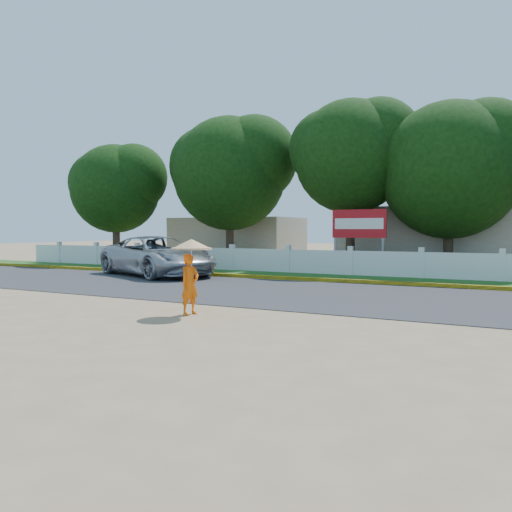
% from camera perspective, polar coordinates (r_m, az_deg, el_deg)
% --- Properties ---
extents(ground, '(120.00, 120.00, 0.00)m').
position_cam_1_polar(ground, '(12.13, -4.31, -6.59)').
color(ground, '#9E8460').
rests_on(ground, ground).
extents(road, '(60.00, 7.00, 0.02)m').
position_cam_1_polar(road, '(16.11, 4.04, -4.17)').
color(road, '#38383A').
rests_on(road, ground).
extents(grass_verge, '(60.00, 3.50, 0.03)m').
position_cam_1_polar(grass_verge, '(21.01, 9.62, -2.50)').
color(grass_verge, '#2D601E').
rests_on(grass_verge, ground).
extents(curb, '(40.00, 0.18, 0.16)m').
position_cam_1_polar(curb, '(19.40, 8.13, -2.76)').
color(curb, yellow).
rests_on(curb, ground).
extents(fence, '(40.00, 0.10, 1.10)m').
position_cam_1_polar(fence, '(22.36, 10.74, -0.81)').
color(fence, silver).
rests_on(fence, ground).
extents(building_near, '(10.00, 6.00, 3.20)m').
position_cam_1_polar(building_near, '(28.41, 20.45, 1.98)').
color(building_near, '#B7AD99').
rests_on(building_near, ground).
extents(building_far, '(8.00, 5.00, 2.80)m').
position_cam_1_polar(building_far, '(33.42, -2.09, 1.96)').
color(building_far, '#B7AD99').
rests_on(building_far, ground).
extents(vehicle, '(6.89, 5.07, 1.74)m').
position_cam_1_polar(vehicle, '(22.28, -11.22, -0.00)').
color(vehicle, '#A7AAAF').
rests_on(vehicle, ground).
extents(monk_with_parasol, '(0.99, 0.99, 1.80)m').
position_cam_1_polar(monk_with_parasol, '(11.92, -7.49, -1.09)').
color(monk_with_parasol, orange).
rests_on(monk_with_parasol, ground).
extents(billboard, '(2.50, 0.13, 2.95)m').
position_cam_1_polar(billboard, '(23.34, 11.69, 3.25)').
color(billboard, gray).
rests_on(billboard, ground).
extents(tree_row, '(40.80, 7.96, 9.44)m').
position_cam_1_polar(tree_row, '(24.56, 22.91, 10.17)').
color(tree_row, '#473828').
rests_on(tree_row, ground).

